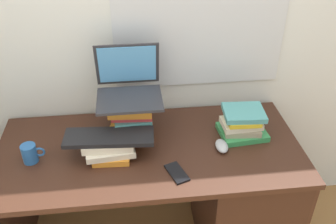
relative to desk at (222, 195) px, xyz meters
The scene contains 10 objects.
wall_back 1.05m from the desk, 132.80° to the left, with size 6.00×0.06×2.60m.
desk is the anchor object (origin of this frame).
book_stack_tall 0.68m from the desk, 162.84° to the left, with size 0.25×0.21×0.21m.
book_stack_keyboard_riser 0.70m from the desk, behind, with size 0.25×0.19×0.10m.
book_stack_side 0.43m from the desk, 42.73° to the left, with size 0.25×0.21×0.14m.
laptop 0.80m from the desk, 157.13° to the left, with size 0.32×0.28×0.25m.
keyboard 0.74m from the desk, behind, with size 0.42×0.14×0.02m, color black.
computer_mouse 0.37m from the desk, 151.01° to the right, with size 0.06×0.10×0.04m, color #A5A8AD.
mug 1.03m from the desk, behind, with size 0.11×0.07×0.09m.
cell_phone 0.48m from the desk, 148.52° to the right, with size 0.07×0.14×0.01m, color black.
Camera 1 is at (-0.08, -1.46, 1.96)m, focal length 40.37 mm.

